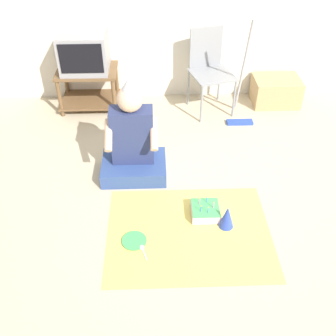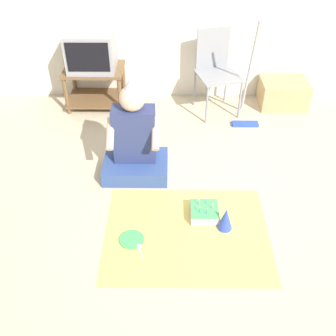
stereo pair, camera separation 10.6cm
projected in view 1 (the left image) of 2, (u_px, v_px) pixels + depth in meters
ground_plane at (243, 228)px, 3.07m from camera, size 16.00×16.00×0.00m
tv_stand at (89, 85)px, 4.38m from camera, size 0.65×0.47×0.45m
tv at (84, 52)px, 4.14m from camera, size 0.50×0.46×0.40m
folding_chair at (209, 65)px, 4.23m from camera, size 0.52×0.54×0.88m
cardboard_box_stack at (276, 91)px, 4.52m from camera, size 0.52×0.40×0.30m
dust_mop at (242, 94)px, 4.13m from camera, size 0.28×0.37×1.11m
person_seated at (133, 144)px, 3.41m from camera, size 0.57×0.43×0.92m
party_cloth at (189, 232)px, 3.03m from camera, size 1.26×0.98×0.01m
birthday_cake at (205, 211)px, 3.15m from camera, size 0.22×0.22×0.14m
party_hat_blue at (227, 217)px, 3.02m from camera, size 0.12×0.12×0.20m
paper_plate at (134, 241)px, 2.96m from camera, size 0.19×0.19×0.01m
plastic_spoon_near at (142, 249)px, 2.89m from camera, size 0.06×0.14×0.01m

